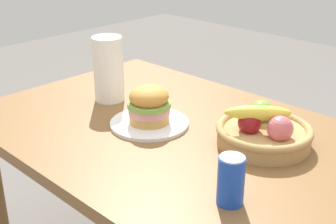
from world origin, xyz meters
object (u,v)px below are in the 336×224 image
object	(u,v)px
paper_towel_roll	(108,69)
sandwich	(149,104)
soda_can	(231,180)
plate	(149,123)
fruit_basket	(264,131)

from	to	relation	value
paper_towel_roll	sandwich	bearing A→B (deg)	-11.33
sandwich	soda_can	bearing A→B (deg)	-20.56
plate	sandwich	world-z (taller)	sandwich
soda_can	sandwich	bearing A→B (deg)	159.44
soda_can	paper_towel_roll	world-z (taller)	paper_towel_roll
sandwich	fruit_basket	xyz separation A→B (m)	(0.35, 0.14, -0.03)
sandwich	paper_towel_roll	bearing A→B (deg)	168.67
soda_can	fruit_basket	world-z (taller)	fruit_basket
sandwich	paper_towel_roll	xyz separation A→B (m)	(-0.27, 0.05, 0.05)
soda_can	fruit_basket	xyz separation A→B (m)	(-0.12, 0.32, -0.02)
fruit_basket	soda_can	bearing A→B (deg)	-69.95
plate	sandwich	distance (m)	0.07
plate	soda_can	xyz separation A→B (m)	(0.46, -0.17, 0.06)
plate	sandwich	bearing A→B (deg)	-90.00
fruit_basket	plate	bearing A→B (deg)	-157.69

